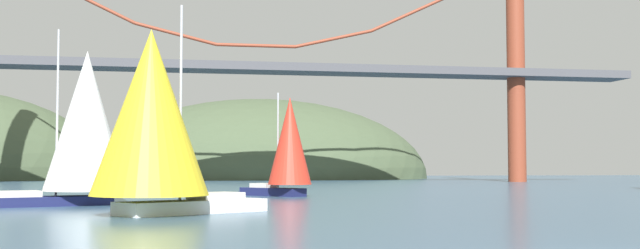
% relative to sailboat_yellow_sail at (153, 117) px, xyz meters
% --- Properties ---
extents(headland_center, '(67.39, 44.00, 31.56)m').
position_rel_sailboat_yellow_sail_xyz_m(headland_center, '(17.48, 114.59, -4.80)').
color(headland_center, '#425138').
rests_on(headland_center, ground_plane).
extents(suspension_bridge, '(117.80, 6.00, 36.99)m').
position_rel_sailboat_yellow_sail_xyz_m(suspension_bridge, '(12.48, 74.59, 12.83)').
color(suspension_bridge, brown).
rests_on(suspension_bridge, ground_plane).
extents(sailboat_yellow_sail, '(10.04, 8.64, 10.55)m').
position_rel_sailboat_yellow_sail_xyz_m(sailboat_yellow_sail, '(0.00, 0.00, 0.00)').
color(sailboat_yellow_sail, white).
rests_on(sailboat_yellow_sail, ground_plane).
extents(sailboat_scarlet_sail, '(6.16, 6.79, 8.36)m').
position_rel_sailboat_yellow_sail_xyz_m(sailboat_scarlet_sail, '(9.89, 22.58, -0.69)').
color(sailboat_scarlet_sail, '#191E4C').
rests_on(sailboat_scarlet_sail, ground_plane).
extents(sailboat_white_mainsail, '(9.88, 6.82, 10.78)m').
position_rel_sailboat_yellow_sail_xyz_m(sailboat_white_mainsail, '(-4.54, 11.20, 0.15)').
color(sailboat_white_mainsail, '#191E4C').
rests_on(sailboat_white_mainsail, ground_plane).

